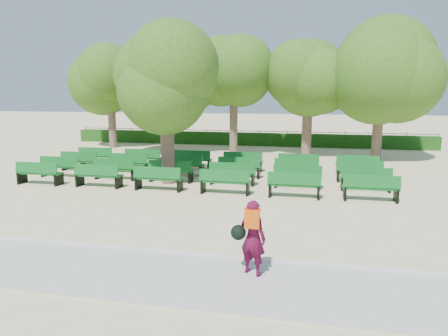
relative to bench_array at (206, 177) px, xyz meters
name	(u,v)px	position (x,y,z in m)	size (l,w,h in m)	color
ground	(190,190)	(-0.14, -1.97, -0.10)	(120.00, 120.00, 0.00)	beige
paving	(91,269)	(-0.14, -9.37, -0.07)	(30.00, 2.20, 0.06)	#B1B1AC
curb	(116,248)	(-0.14, -8.22, -0.05)	(30.00, 0.12, 0.10)	silver
hedge	(245,139)	(-0.14, 12.03, 0.35)	(26.00, 0.70, 0.90)	#1A4A13
fence	(246,144)	(-0.14, 12.43, -0.10)	(26.00, 0.10, 1.02)	black
tree_line	(236,153)	(-0.14, 8.03, -0.10)	(21.80, 6.80, 7.04)	#39661B
bench_array	(206,177)	(0.00, 0.00, 0.00)	(1.92, 0.73, 1.18)	#105F1F
tree_among	(166,79)	(-1.38, -1.02, 4.17)	(4.54, 4.54, 6.34)	brown
person	(252,236)	(3.23, -8.95, 0.77)	(0.78, 0.57, 1.55)	#4E0B26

